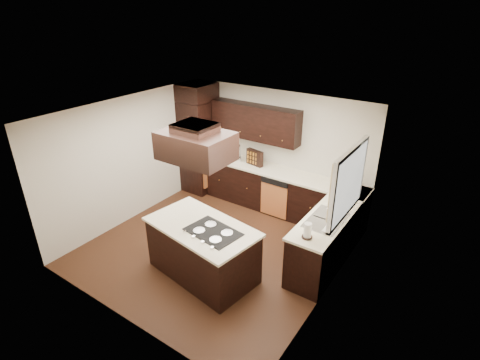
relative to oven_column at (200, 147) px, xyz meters
The scene contains 30 objects.
floor 2.68m from the oven_column, 43.85° to the right, with size 4.20×4.20×0.02m, color #542F1A.
ceiling 2.86m from the oven_column, 43.85° to the right, with size 4.20×4.20×0.02m, color white.
wall_back 1.83m from the oven_column, 12.85° to the left, with size 4.20×0.02×2.50m, color beige.
wall_front 4.21m from the oven_column, 65.05° to the right, with size 4.20×0.02×2.50m, color beige.
wall_left 1.75m from the oven_column, 101.12° to the right, with size 0.02×4.20×2.50m, color beige.
wall_right 4.25m from the oven_column, 23.70° to the right, with size 0.02×4.20×2.50m, color beige.
oven_column is the anchor object (origin of this frame).
wall_oven_face 0.36m from the oven_column, ahead, with size 0.05×0.62×0.78m, color #CB6F38.
base_cabinets_back 1.92m from the oven_column, ahead, with size 2.93×0.60×0.88m, color black.
base_cabinets_right 3.72m from the oven_column, 12.69° to the right, with size 0.60×2.40×0.88m, color black.
countertop_back 1.82m from the oven_column, ahead, with size 2.93×0.63×0.04m, color #FAF0CE.
countertop_right 3.65m from the oven_column, 12.74° to the right, with size 0.63×2.40×0.04m, color #FAF0CE.
upper_cabinets 1.56m from the oven_column, ahead, with size 2.00×0.34×0.72m, color black.
dishwasher_front 2.21m from the oven_column, ahead, with size 0.60×0.05×0.72m, color #CB6F38.
window_frame 4.06m from the oven_column, 16.72° to the right, with size 0.06×1.32×1.12m, color white.
window_pane 4.08m from the oven_column, 16.61° to the right, with size 0.00×1.20×1.00m, color white.
curtain_left 4.15m from the oven_column, 22.59° to the right, with size 0.02×0.34×0.90m, color #F8F1BF.
curtain_right 3.91m from the oven_column, 10.99° to the right, with size 0.02×0.34×0.90m, color #F8F1BF.
sink_rim 3.76m from the oven_column, 17.90° to the right, with size 0.52×0.84×0.01m, color silver.
island 3.21m from the oven_column, 49.78° to the right, with size 1.71×0.93×0.88m, color black.
island_top 3.16m from the oven_column, 49.78° to the right, with size 1.78×1.00×0.04m, color #FAF0CE.
cooktop 3.36m from the oven_column, 46.86° to the right, with size 0.81×0.54×0.01m, color black.
range_hood 3.13m from the oven_column, 50.26° to the right, with size 1.05×0.72×0.42m, color black.
hood_duct 3.24m from the oven_column, 50.26° to the right, with size 0.55×0.50×0.13m, color black.
blender_base 1.05m from the oven_column, ahead, with size 0.15×0.15×0.10m, color silver.
blender_pitcher 1.05m from the oven_column, ahead, with size 0.13×0.13×0.26m, color silver.
spice_rack 1.45m from the oven_column, ahead, with size 0.40×0.10×0.34m, color black.
mixing_bowl 0.51m from the oven_column, ahead, with size 0.24×0.24×0.06m, color white.
soap_bottle 3.61m from the oven_column, 10.20° to the right, with size 0.09×0.10×0.21m, color white.
paper_towel 3.96m from the oven_column, 26.82° to the right, with size 0.11×0.11×0.25m, color white.
Camera 1 is at (3.53, -4.45, 4.08)m, focal length 28.00 mm.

